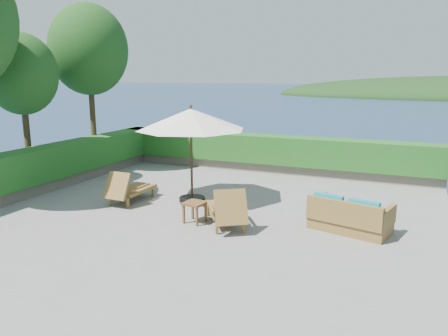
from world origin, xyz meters
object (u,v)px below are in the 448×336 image
at_px(lounge_right, 226,209).
at_px(wicker_loveseat, 349,217).
at_px(side_table, 195,206).
at_px(patio_umbrella, 191,120).
at_px(lounge_left, 129,189).

height_order(lounge_right, wicker_loveseat, lounge_right).
xyz_separation_m(side_table, wicker_loveseat, (3.55, 0.84, -0.09)).
bearing_deg(wicker_loveseat, lounge_right, -149.88).
bearing_deg(patio_umbrella, side_table, -60.61).
height_order(patio_umbrella, wicker_loveseat, patio_umbrella).
distance_m(lounge_right, wicker_loveseat, 2.85).
height_order(patio_umbrella, lounge_right, patio_umbrella).
relative_size(patio_umbrella, wicker_loveseat, 1.68).
xyz_separation_m(patio_umbrella, wicker_loveseat, (4.46, -0.78, -1.98)).
bearing_deg(lounge_right, side_table, 150.69).
relative_size(lounge_right, side_table, 3.45).
bearing_deg(side_table, lounge_right, 4.44).
bearing_deg(wicker_loveseat, side_table, -152.42).
distance_m(lounge_left, lounge_right, 3.39).
distance_m(patio_umbrella, side_table, 2.65).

